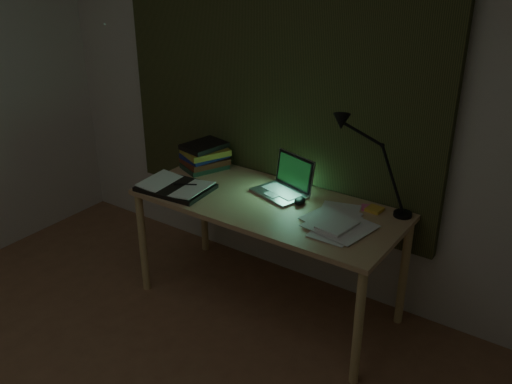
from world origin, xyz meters
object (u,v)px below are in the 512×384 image
desk_lamp (408,170)px  loose_papers (331,222)px  laptop (280,177)px  book_stack (205,155)px  desk (267,255)px  open_textbook (176,187)px

desk_lamp → loose_papers: bearing=-127.6°
laptop → loose_papers: laptop is taller
book_stack → loose_papers: bearing=-11.8°
book_stack → loose_papers: size_ratio=0.73×
desk → open_textbook: (-0.55, -0.17, 0.37)m
laptop → open_textbook: (-0.55, -0.29, -0.09)m
desk → loose_papers: loose_papers is taller
loose_papers → desk_lamp: 0.49m
laptop → desk: bearing=-73.1°
desk → book_stack: bearing=163.0°
laptop → book_stack: size_ratio=1.29×
desk → desk_lamp: (0.70, 0.27, 0.63)m
loose_papers → open_textbook: bearing=-171.6°
laptop → open_textbook: bearing=-135.2°
open_textbook → loose_papers: size_ratio=1.15×
open_textbook → book_stack: 0.37m
desk → book_stack: 0.78m
open_textbook → book_stack: bearing=95.5°
desk → loose_papers: (0.42, -0.03, 0.37)m
loose_papers → desk_lamp: (0.28, 0.30, 0.26)m
book_stack → desk: bearing=-17.0°
book_stack → laptop: bearing=-6.2°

